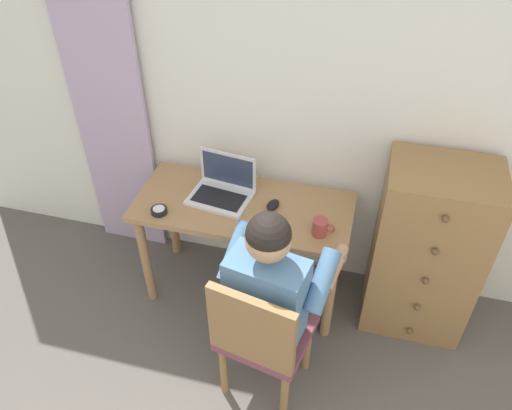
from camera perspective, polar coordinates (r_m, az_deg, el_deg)
name	(u,v)px	position (r m, az deg, el deg)	size (l,w,h in m)	color
wall_back	(318,96)	(2.75, 6.97, 12.02)	(4.80, 0.05, 2.50)	silver
curtain_panel	(107,99)	(3.13, -16.39, 11.39)	(0.46, 0.03, 2.22)	#B29EBC
desk	(244,220)	(2.91, -1.41, -1.66)	(1.22, 0.54, 0.71)	#9E754C
dresser	(426,251)	(2.96, 18.52, -4.90)	(0.56, 0.46, 1.08)	olive
chair	(261,335)	(2.52, 0.59, -14.40)	(0.49, 0.47, 0.87)	brown
person_seated	(277,284)	(2.48, 2.32, -8.81)	(0.60, 0.64, 1.19)	#6B84AD
laptop	(223,188)	(2.87, -3.78, 1.90)	(0.37, 0.29, 0.24)	silver
computer_mouse	(273,205)	(2.81, 1.92, 0.03)	(0.06, 0.10, 0.03)	black
desk_clock	(159,211)	(2.82, -10.84, -0.63)	(0.09, 0.09, 0.03)	black
coffee_mug	(320,227)	(2.64, 7.26, -2.51)	(0.12, 0.08, 0.09)	#9E3D38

